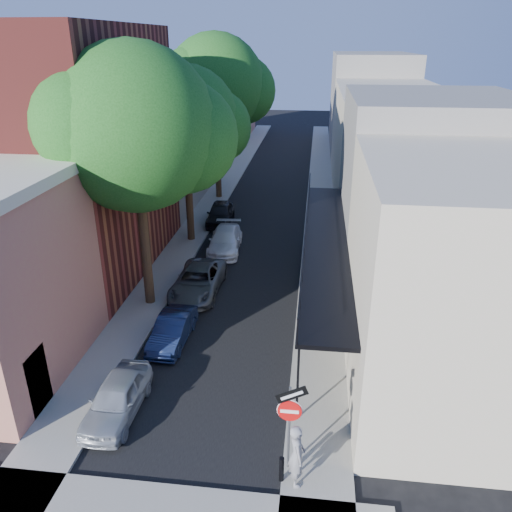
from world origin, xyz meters
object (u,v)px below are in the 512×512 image
(bollard, at_px, (282,469))
(parked_car_c, at_px, (198,281))
(parked_car_d, at_px, (225,240))
(oak_near, at_px, (147,131))
(parked_car_a, at_px, (117,398))
(pedestrian, at_px, (297,455))
(oak_mid, at_px, (193,122))
(oak_far, at_px, (222,86))
(parked_car_b, at_px, (173,330))
(parked_car_e, at_px, (220,213))
(sign_post, at_px, (290,414))

(bollard, distance_m, parked_car_c, 11.86)
(bollard, bearing_deg, parked_car_d, 105.40)
(oak_near, relative_size, parked_car_a, 3.14)
(parked_car_a, height_order, pedestrian, pedestrian)
(parked_car_c, bearing_deg, bollard, -65.19)
(oak_mid, xyz_separation_m, parked_car_a, (0.90, -15.56, -6.44))
(bollard, bearing_deg, oak_near, 123.12)
(oak_far, distance_m, pedestrian, 28.52)
(bollard, height_order, oak_mid, oak_mid)
(bollard, xyz_separation_m, parked_car_d, (-4.46, 16.20, 0.11))
(parked_car_b, bearing_deg, parked_car_e, 95.01)
(oak_mid, bearing_deg, oak_near, -89.63)
(oak_mid, bearing_deg, bollard, -70.10)
(oak_far, height_order, parked_car_b, oak_far)
(oak_near, xyz_separation_m, parked_car_b, (1.49, -3.26, -7.31))
(parked_car_a, bearing_deg, pedestrian, -19.43)
(sign_post, distance_m, parked_car_e, 21.15)
(parked_car_b, relative_size, pedestrian, 1.80)
(bollard, relative_size, oak_far, 0.07)
(sign_post, distance_m, oak_near, 12.77)
(parked_car_b, relative_size, parked_car_d, 0.79)
(oak_near, xyz_separation_m, parked_car_c, (1.54, 1.07, -7.24))
(oak_mid, relative_size, parked_car_a, 2.81)
(oak_near, relative_size, parked_car_c, 2.49)
(parked_car_b, bearing_deg, oak_mid, 99.93)
(parked_car_d, bearing_deg, bollard, -78.14)
(sign_post, xyz_separation_m, pedestrian, (0.24, -0.47, -0.96))
(oak_far, distance_m, parked_car_e, 9.68)
(parked_car_e, bearing_deg, parked_car_a, -93.09)
(parked_car_d, bearing_deg, pedestrian, -76.84)
(pedestrian, bearing_deg, parked_car_c, 13.23)
(oak_near, relative_size, parked_car_b, 3.31)
(parked_car_a, relative_size, parked_car_e, 0.89)
(oak_mid, distance_m, parked_car_e, 7.10)
(oak_mid, distance_m, pedestrian, 19.91)
(parked_car_a, bearing_deg, parked_car_b, 82.33)
(oak_near, distance_m, parked_car_c, 7.48)
(oak_mid, xyz_separation_m, oak_far, (0.06, 9.04, 1.20))
(sign_post, relative_size, parked_car_a, 0.82)
(oak_mid, relative_size, pedestrian, 5.31)
(sign_post, bearing_deg, oak_mid, 110.86)
(oak_near, height_order, parked_car_d, oak_near)
(parked_car_a, xyz_separation_m, parked_car_d, (1.05, 14.03, 0.01))
(parked_car_d, bearing_deg, parked_car_b, -96.00)
(sign_post, xyz_separation_m, parked_car_a, (-5.67, 1.70, -1.42))
(bollard, relative_size, parked_car_a, 0.22)
(parked_car_c, bearing_deg, oak_far, 96.27)
(parked_car_d, bearing_deg, oak_far, 96.60)
(parked_car_e, xyz_separation_m, pedestrian, (6.00, -20.78, 0.39))
(sign_post, distance_m, bollard, 1.60)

